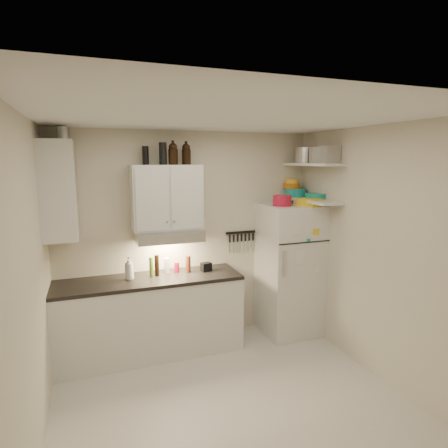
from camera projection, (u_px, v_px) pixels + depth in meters
name	position (u px, v px, depth m)	size (l,w,h in m)	color
floor	(232.00, 404.00, 3.50)	(3.20, 3.00, 0.02)	beige
ceiling	(233.00, 116.00, 3.07)	(3.20, 3.00, 0.02)	white
back_wall	(189.00, 237.00, 4.68)	(3.20, 0.02, 2.60)	beige
left_wall	(28.00, 291.00, 2.74)	(0.02, 3.00, 2.60)	beige
right_wall	(379.00, 254.00, 3.83)	(0.02, 3.00, 2.60)	beige
base_cabinet	(151.00, 318.00, 4.35)	(2.10, 0.60, 0.88)	silver
countertop	(149.00, 280.00, 4.28)	(2.10, 0.62, 0.04)	black
upper_cabinet	(167.00, 197.00, 4.33)	(0.80, 0.33, 0.75)	silver
side_cabinet	(59.00, 190.00, 3.80)	(0.33, 0.55, 1.00)	silver
range_hood	(169.00, 235.00, 4.35)	(0.76, 0.46, 0.12)	silver
fridge	(289.00, 270.00, 4.86)	(0.70, 0.68, 1.70)	silver
shelf_hi	(313.00, 165.00, 4.57)	(0.30, 0.95, 0.03)	silver
shelf_lo	(311.00, 200.00, 4.65)	(0.30, 0.95, 0.03)	silver
knife_strip	(241.00, 232.00, 4.89)	(0.42, 0.02, 0.03)	black
dutch_oven	(282.00, 200.00, 4.57)	(0.23, 0.23, 0.13)	#A8132E
book_stack	(310.00, 202.00, 4.57)	(0.22, 0.27, 0.09)	yellow
spice_jar	(295.00, 202.00, 4.66)	(0.05, 0.05, 0.09)	silver
stock_pot	(306.00, 155.00, 4.80)	(0.28, 0.28, 0.20)	silver
tin_a	(318.00, 155.00, 4.44)	(0.19, 0.17, 0.19)	#AAAAAD
tin_b	(328.00, 155.00, 4.32)	(0.20, 0.20, 0.20)	#AAAAAD
bowl_teal	(295.00, 193.00, 4.94)	(0.27, 0.27, 0.11)	teal
bowl_orange	(292.00, 186.00, 4.97)	(0.22, 0.22, 0.07)	#BD6211
bowl_yellow	(292.00, 181.00, 4.96)	(0.17, 0.17, 0.05)	yellow
plates	(316.00, 196.00, 4.69)	(0.27, 0.27, 0.07)	teal
growler_a	(173.00, 154.00, 4.21)	(0.11, 0.11, 0.25)	black
growler_b	(186.00, 154.00, 4.32)	(0.11, 0.11, 0.25)	black
thermos_a	(163.00, 154.00, 4.16)	(0.08, 0.08, 0.25)	black
thermos_b	(146.00, 155.00, 4.23)	(0.07, 0.07, 0.21)	black
side_jar	(62.00, 133.00, 3.79)	(0.10, 0.10, 0.14)	silver
soap_bottle	(129.00, 267.00, 4.20)	(0.11, 0.12, 0.30)	silver
pepper_mill	(188.00, 264.00, 4.49)	(0.06, 0.06, 0.21)	#5C2D1B
oil_bottle	(151.00, 267.00, 4.31)	(0.05, 0.05, 0.23)	#56741D
vinegar_bottle	(157.00, 265.00, 4.34)	(0.05, 0.05, 0.25)	black
clear_bottle	(167.00, 266.00, 4.46)	(0.06, 0.06, 0.18)	silver
red_jar	(177.00, 267.00, 4.50)	(0.06, 0.06, 0.12)	#A8132E
caddy	(206.00, 267.00, 4.54)	(0.12, 0.09, 0.10)	black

